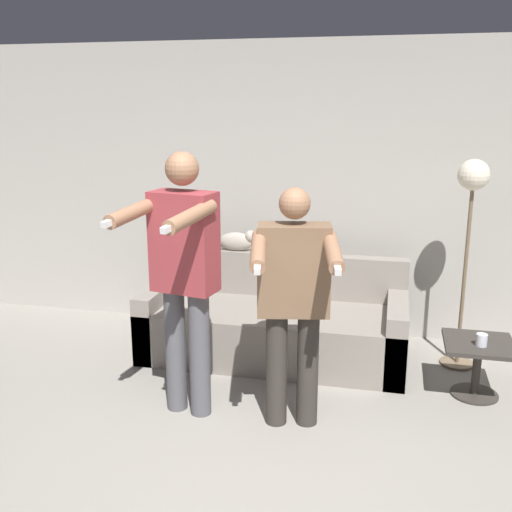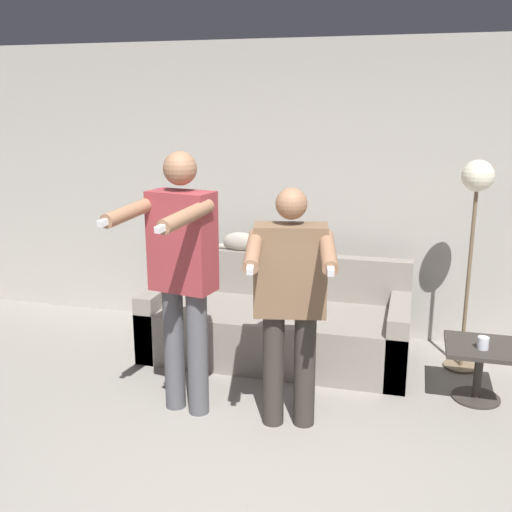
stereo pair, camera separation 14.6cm
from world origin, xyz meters
name	(u,v)px [view 2 (the right image)]	position (x,y,z in m)	size (l,w,h in m)	color
wall_back	(319,192)	(0.00, 2.82, 1.30)	(10.00, 0.05, 2.60)	#B7B2A8
couch	(277,325)	(-0.21, 2.13, 0.27)	(2.14, 0.88, 0.81)	gray
person_left	(182,268)	(-0.61, 1.05, 1.02)	(0.57, 0.74, 1.78)	#56565B
person_right	(290,294)	(0.12, 1.05, 0.91)	(0.61, 0.74, 1.57)	#38332D
cat	(242,241)	(-0.61, 2.46, 0.89)	(0.42, 0.11, 0.19)	#B7AD9E
floor_lamp	(475,203)	(1.27, 2.28, 1.34)	(0.27, 0.27, 1.66)	#756047
side_table	(479,360)	(1.35, 1.75, 0.30)	(0.48, 0.48, 0.41)	#38332D
cup	(483,343)	(1.35, 1.68, 0.46)	(0.08, 0.08, 0.09)	silver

